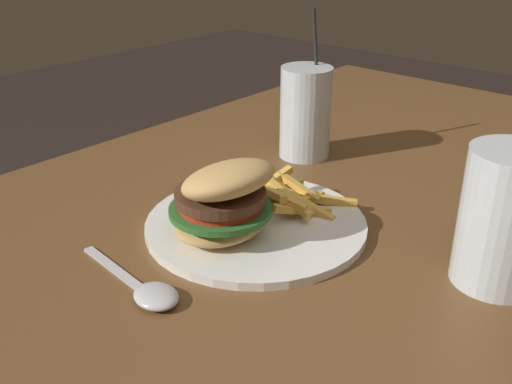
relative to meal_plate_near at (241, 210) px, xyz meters
The scene contains 4 objects.
meal_plate_near is the anchor object (origin of this frame).
beer_glass 0.28m from the meal_plate_near, 112.07° to the left, with size 0.09×0.09×0.14m.
juice_glass 0.27m from the meal_plate_near, 158.51° to the right, with size 0.08×0.08×0.22m.
spoon 0.15m from the meal_plate_near, ahead, with size 0.04×0.16×0.01m.
Camera 1 is at (0.39, 0.17, 1.10)m, focal length 42.00 mm.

